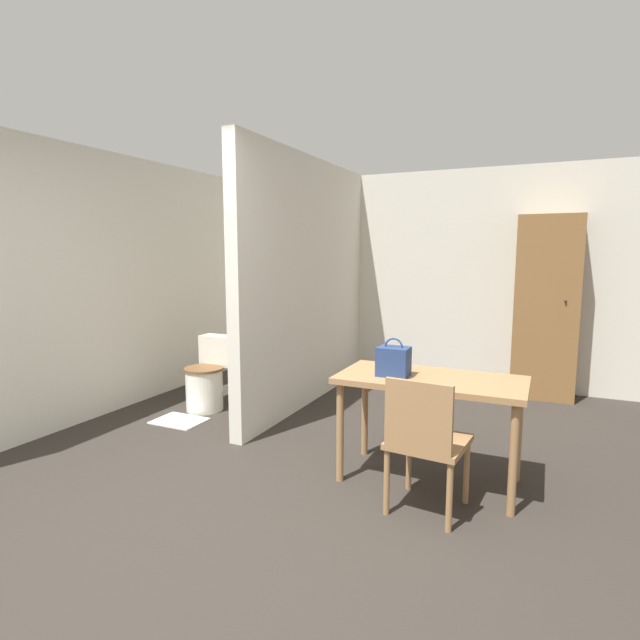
{
  "coord_description": "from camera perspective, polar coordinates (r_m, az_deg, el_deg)",
  "views": [
    {
      "loc": [
        1.67,
        -1.93,
        1.56
      ],
      "look_at": [
        0.03,
        1.64,
        1.02
      ],
      "focal_mm": 28.0,
      "sensor_mm": 36.0,
      "label": 1
    }
  ],
  "objects": [
    {
      "name": "dining_table",
      "position": [
        3.45,
        12.5,
        -7.8
      ],
      "size": [
        1.22,
        0.62,
        0.73
      ],
      "color": "#997047",
      "rests_on": "ground_plane"
    },
    {
      "name": "handbag",
      "position": [
        3.4,
        8.4,
        -4.66
      ],
      "size": [
        0.21,
        0.16,
        0.26
      ],
      "color": "navy",
      "rests_on": "dining_table"
    },
    {
      "name": "toilet",
      "position": [
        5.14,
        -12.66,
        -6.51
      ],
      "size": [
        0.38,
        0.53,
        0.71
      ],
      "color": "silver",
      "rests_on": "ground_plane"
    },
    {
      "name": "wooden_chair",
      "position": [
        3.08,
        11.9,
        -13.16
      ],
      "size": [
        0.48,
        0.48,
        0.84
      ],
      "rotation": [
        0.0,
        0.0,
        -0.1
      ],
      "color": "#997047",
      "rests_on": "ground_plane"
    },
    {
      "name": "partition_wall",
      "position": [
        5.15,
        -1.3,
        4.35
      ],
      "size": [
        0.12,
        2.74,
        2.5
      ],
      "color": "beige",
      "rests_on": "ground_plane"
    },
    {
      "name": "wall_back",
      "position": [
        6.28,
        9.3,
        4.87
      ],
      "size": [
        5.34,
        0.12,
        2.5
      ],
      "color": "beige",
      "rests_on": "ground_plane"
    },
    {
      "name": "wooden_cabinet",
      "position": [
        5.8,
        24.45,
        1.27
      ],
      "size": [
        0.63,
        0.41,
        1.94
      ],
      "color": "brown",
      "rests_on": "ground_plane"
    },
    {
      "name": "bath_mat",
      "position": [
        4.89,
        -15.79,
        -11.03
      ],
      "size": [
        0.45,
        0.34,
        0.01
      ],
      "color": "silver",
      "rests_on": "ground_plane"
    },
    {
      "name": "wall_left",
      "position": [
        5.56,
        -19.89,
        4.15
      ],
      "size": [
        0.12,
        5.06,
        2.5
      ],
      "color": "beige",
      "rests_on": "ground_plane"
    },
    {
      "name": "ground_plane",
      "position": [
        2.99,
        -15.02,
        -23.93
      ],
      "size": [
        16.0,
        16.0,
        0.0
      ],
      "primitive_type": "plane",
      "color": "#2D2823"
    }
  ]
}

